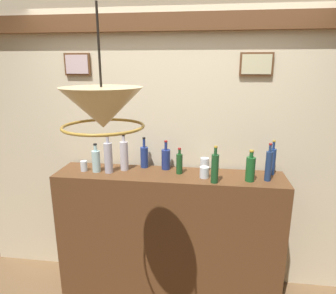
# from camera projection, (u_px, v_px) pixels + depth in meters

# --- Properties ---
(panelled_rear_partition) EXTENTS (3.80, 0.15, 2.73)m
(panelled_rear_partition) POSITION_uv_depth(u_px,v_px,m) (173.00, 134.00, 2.73)
(panelled_rear_partition) COLOR beige
(panelled_rear_partition) RESTS_ON ground
(bar_shelf_unit) EXTENTS (1.93, 0.40, 1.15)m
(bar_shelf_unit) POSITION_uv_depth(u_px,v_px,m) (169.00, 235.00, 2.69)
(bar_shelf_unit) COLOR brown
(bar_shelf_unit) RESTS_ON ground
(liquor_bottle_whiskey) EXTENTS (0.06, 0.06, 0.30)m
(liquor_bottle_whiskey) POSITION_uv_depth(u_px,v_px,m) (215.00, 168.00, 2.32)
(liquor_bottle_whiskey) COLOR #1B4923
(liquor_bottle_whiskey) RESTS_ON bar_shelf_unit
(liquor_bottle_vodka) EXTENTS (0.08, 0.08, 0.26)m
(liquor_bottle_vodka) POSITION_uv_depth(u_px,v_px,m) (166.00, 159.00, 2.64)
(liquor_bottle_vodka) COLOR navy
(liquor_bottle_vodka) RESTS_ON bar_shelf_unit
(liquor_bottle_scotch) EXTENTS (0.05, 0.05, 0.31)m
(liquor_bottle_scotch) POSITION_uv_depth(u_px,v_px,m) (269.00, 165.00, 2.36)
(liquor_bottle_scotch) COLOR navy
(liquor_bottle_scotch) RESTS_ON bar_shelf_unit
(liquor_bottle_tequila) EXTENTS (0.07, 0.07, 0.25)m
(liquor_bottle_tequila) POSITION_uv_depth(u_px,v_px,m) (250.00, 168.00, 2.36)
(liquor_bottle_tequila) COLOR #1A5824
(liquor_bottle_tequila) RESTS_ON bar_shelf_unit
(liquor_bottle_vermouth) EXTENTS (0.05, 0.05, 0.22)m
(liquor_bottle_vermouth) POSITION_uv_depth(u_px,v_px,m) (179.00, 163.00, 2.53)
(liquor_bottle_vermouth) COLOR #1B4B20
(liquor_bottle_vermouth) RESTS_ON bar_shelf_unit
(liquor_bottle_rye) EXTENTS (0.05, 0.05, 0.29)m
(liquor_bottle_rye) POSITION_uv_depth(u_px,v_px,m) (272.00, 161.00, 2.51)
(liquor_bottle_rye) COLOR navy
(liquor_bottle_rye) RESTS_ON bar_shelf_unit
(liquor_bottle_sherry) EXTENTS (0.07, 0.07, 0.25)m
(liquor_bottle_sherry) POSITION_uv_depth(u_px,v_px,m) (96.00, 161.00, 2.57)
(liquor_bottle_sherry) COLOR #ADD6D7
(liquor_bottle_sherry) RESTS_ON bar_shelf_unit
(liquor_bottle_mezcal) EXTENTS (0.07, 0.07, 0.33)m
(liquor_bottle_mezcal) POSITION_uv_depth(u_px,v_px,m) (108.00, 157.00, 2.54)
(liquor_bottle_mezcal) COLOR #B5B4C2
(liquor_bottle_mezcal) RESTS_ON bar_shelf_unit
(liquor_bottle_brandy) EXTENTS (0.07, 0.07, 0.27)m
(liquor_bottle_brandy) POSITION_uv_depth(u_px,v_px,m) (144.00, 156.00, 2.69)
(liquor_bottle_brandy) COLOR navy
(liquor_bottle_brandy) RESTS_ON bar_shelf_unit
(liquor_bottle_bourbon) EXTENTS (0.07, 0.07, 0.32)m
(liquor_bottle_bourbon) POSITION_uv_depth(u_px,v_px,m) (124.00, 155.00, 2.61)
(liquor_bottle_bourbon) COLOR silver
(liquor_bottle_bourbon) RESTS_ON bar_shelf_unit
(glass_tumbler_rocks) EXTENTS (0.08, 0.08, 0.11)m
(glass_tumbler_rocks) POSITION_uv_depth(u_px,v_px,m) (205.00, 164.00, 2.62)
(glass_tumbler_rocks) COLOR silver
(glass_tumbler_rocks) RESTS_ON bar_shelf_unit
(glass_tumbler_highball) EXTENTS (0.06, 0.06, 0.09)m
(glass_tumbler_highball) POSITION_uv_depth(u_px,v_px,m) (84.00, 166.00, 2.60)
(glass_tumbler_highball) COLOR silver
(glass_tumbler_highball) RESTS_ON bar_shelf_unit
(glass_tumbler_shot) EXTENTS (0.08, 0.08, 0.09)m
(glass_tumbler_shot) POSITION_uv_depth(u_px,v_px,m) (204.00, 172.00, 2.45)
(glass_tumbler_shot) COLOR silver
(glass_tumbler_shot) RESTS_ON bar_shelf_unit
(pendant_lamp) EXTENTS (0.43, 0.43, 0.61)m
(pendant_lamp) POSITION_uv_depth(u_px,v_px,m) (102.00, 109.00, 1.54)
(pendant_lamp) COLOR beige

